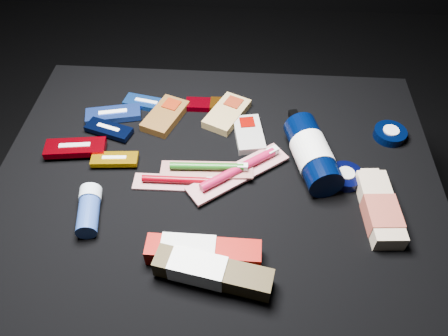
# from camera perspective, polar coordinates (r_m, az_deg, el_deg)

# --- Properties ---
(ground) EXTENTS (3.00, 3.00, 0.00)m
(ground) POSITION_cam_1_polar(r_m,az_deg,el_deg) (1.29, -0.71, -12.83)
(ground) COLOR black
(ground) RESTS_ON ground
(cloth_table) EXTENTS (0.98, 0.78, 0.40)m
(cloth_table) POSITION_cam_1_polar(r_m,az_deg,el_deg) (1.12, -0.81, -7.86)
(cloth_table) COLOR black
(cloth_table) RESTS_ON ground
(luna_bar_0) EXTENTS (0.12, 0.07, 0.02)m
(luna_bar_0) POSITION_cam_1_polar(r_m,az_deg,el_deg) (1.15, -10.07, 8.34)
(luna_bar_0) COLOR #194DB2
(luna_bar_0) RESTS_ON cloth_table
(luna_bar_1) EXTENTS (0.14, 0.08, 0.02)m
(luna_bar_1) POSITION_cam_1_polar(r_m,az_deg,el_deg) (1.13, -14.25, 6.82)
(luna_bar_1) COLOR #2346B2
(luna_bar_1) RESTS_ON cloth_table
(luna_bar_2) EXTENTS (0.12, 0.07, 0.01)m
(luna_bar_2) POSITION_cam_1_polar(r_m,az_deg,el_deg) (1.09, -14.81, 4.89)
(luna_bar_2) COLOR black
(luna_bar_2) RESTS_ON cloth_table
(luna_bar_3) EXTENTS (0.11, 0.05, 0.01)m
(luna_bar_3) POSITION_cam_1_polar(r_m,az_deg,el_deg) (1.01, -14.09, 1.11)
(luna_bar_3) COLOR #D59608
(luna_bar_3) RESTS_ON cloth_table
(luna_bar_4) EXTENTS (0.14, 0.07, 0.02)m
(luna_bar_4) POSITION_cam_1_polar(r_m,az_deg,el_deg) (1.05, -18.83, 2.53)
(luna_bar_4) COLOR #7D0009
(luna_bar_4) RESTS_ON cloth_table
(clif_bar_0) EXTENTS (0.11, 0.15, 0.02)m
(clif_bar_0) POSITION_cam_1_polar(r_m,az_deg,el_deg) (1.10, -7.54, 6.95)
(clif_bar_0) COLOR brown
(clif_bar_0) RESTS_ON cloth_table
(clif_bar_1) EXTENTS (0.08, 0.13, 0.02)m
(clif_bar_1) POSITION_cam_1_polar(r_m,az_deg,el_deg) (1.05, 3.23, 4.64)
(clif_bar_1) COLOR #A2A29C
(clif_bar_1) RESTS_ON cloth_table
(clif_bar_2) EXTENTS (0.12, 0.15, 0.02)m
(clif_bar_2) POSITION_cam_1_polar(r_m,az_deg,el_deg) (1.10, 0.54, 7.29)
(clif_bar_2) COLOR tan
(clif_bar_2) RESTS_ON cloth_table
(power_bar) EXTENTS (0.14, 0.04, 0.02)m
(power_bar) POSITION_cam_1_polar(r_m,az_deg,el_deg) (1.13, -1.10, 8.24)
(power_bar) COLOR #74000B
(power_bar) RESTS_ON cloth_table
(lotion_bottle) EXTENTS (0.12, 0.25, 0.08)m
(lotion_bottle) POSITION_cam_1_polar(r_m,az_deg,el_deg) (0.98, 11.42, 1.90)
(lotion_bottle) COLOR black
(lotion_bottle) RESTS_ON cloth_table
(cream_tin_upper) EXTENTS (0.08, 0.08, 0.02)m
(cream_tin_upper) POSITION_cam_1_polar(r_m,az_deg,el_deg) (1.11, 20.85, 4.22)
(cream_tin_upper) COLOR black
(cream_tin_upper) RESTS_ON cloth_table
(cream_tin_lower) EXTENTS (0.08, 0.08, 0.02)m
(cream_tin_lower) POSITION_cam_1_polar(r_m,az_deg,el_deg) (0.99, 15.57, -1.05)
(cream_tin_lower) COLOR black
(cream_tin_lower) RESTS_ON cloth_table
(bodywash_bottle) EXTENTS (0.07, 0.19, 0.04)m
(bodywash_bottle) POSITION_cam_1_polar(r_m,az_deg,el_deg) (0.94, 19.68, -5.15)
(bodywash_bottle) COLOR beige
(bodywash_bottle) RESTS_ON cloth_table
(deodorant_stick) EXTENTS (0.06, 0.11, 0.05)m
(deodorant_stick) POSITION_cam_1_polar(r_m,az_deg,el_deg) (0.92, -17.24, -5.21)
(deodorant_stick) COLOR navy
(deodorant_stick) RESTS_ON cloth_table
(toothbrush_pack_0) EXTENTS (0.19, 0.05, 0.02)m
(toothbrush_pack_0) POSITION_cam_1_polar(r_m,az_deg,el_deg) (0.95, -5.94, -1.77)
(toothbrush_pack_0) COLOR beige
(toothbrush_pack_0) RESTS_ON cloth_table
(toothbrush_pack_1) EXTENTS (0.23, 0.19, 0.03)m
(toothbrush_pack_1) POSITION_cam_1_polar(r_m,az_deg,el_deg) (0.95, 2.05, -0.34)
(toothbrush_pack_1) COLOR silver
(toothbrush_pack_1) RESTS_ON cloth_table
(toothbrush_pack_2) EXTENTS (0.20, 0.06, 0.02)m
(toothbrush_pack_2) POSITION_cam_1_polar(r_m,az_deg,el_deg) (0.95, -2.10, -0.05)
(toothbrush_pack_2) COLOR #A6A09B
(toothbrush_pack_2) RESTS_ON cloth_table
(toothpaste_carton_red) EXTENTS (0.21, 0.05, 0.04)m
(toothpaste_carton_red) POSITION_cam_1_polar(r_m,az_deg,el_deg) (0.83, -3.40, -10.87)
(toothpaste_carton_red) COLOR #8B0500
(toothpaste_carton_red) RESTS_ON cloth_table
(toothpaste_carton_green) EXTENTS (0.22, 0.09, 0.04)m
(toothpaste_carton_green) POSITION_cam_1_polar(r_m,az_deg,el_deg) (0.80, -2.15, -13.29)
(toothpaste_carton_green) COLOR #332710
(toothpaste_carton_green) RESTS_ON cloth_table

